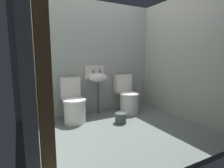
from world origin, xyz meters
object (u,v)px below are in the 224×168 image
object	(u,v)px
toilet_left	(73,104)
toilet_right	(127,97)
sink	(97,77)
wooden_door_post	(43,60)
bucket	(121,118)

from	to	relation	value
toilet_left	toilet_right	xyz separation A→B (m)	(1.16, 0.00, 0.00)
toilet_left	sink	bearing A→B (deg)	-160.72
wooden_door_post	bucket	distance (m)	2.03
sink	toilet_right	bearing A→B (deg)	-17.47
toilet_right	sink	size ratio (longest dim) A/B	0.79
bucket	toilet_left	bearing A→B (deg)	145.54
wooden_door_post	toilet_right	distance (m)	2.54
wooden_door_post	toilet_right	bearing A→B (deg)	40.77
wooden_door_post	toilet_right	xyz separation A→B (m)	(1.82, 1.57, -0.81)
sink	bucket	bearing A→B (deg)	-77.51
wooden_door_post	toilet_right	world-z (taller)	wooden_door_post
wooden_door_post	sink	bearing A→B (deg)	55.19
toilet_left	wooden_door_post	bearing A→B (deg)	67.83
wooden_door_post	sink	world-z (taller)	wooden_door_post
toilet_left	sink	world-z (taller)	sink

